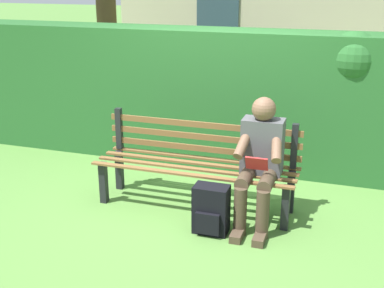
# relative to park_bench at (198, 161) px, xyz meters

# --- Properties ---
(ground) EXTENTS (60.00, 60.00, 0.00)m
(ground) POSITION_rel_park_bench_xyz_m (0.00, 0.08, -0.46)
(ground) COLOR #517F38
(park_bench) EXTENTS (2.00, 0.53, 0.89)m
(park_bench) POSITION_rel_park_bench_xyz_m (0.00, 0.00, 0.00)
(park_bench) COLOR black
(park_bench) RESTS_ON ground
(person_seated) EXTENTS (0.44, 0.73, 1.18)m
(person_seated) POSITION_rel_park_bench_xyz_m (-0.65, 0.18, 0.17)
(person_seated) COLOR #4C4C51
(person_seated) RESTS_ON ground
(hedge_backdrop) EXTENTS (6.02, 0.70, 1.66)m
(hedge_backdrop) POSITION_rel_park_bench_xyz_m (0.41, -1.26, 0.38)
(hedge_backdrop) COLOR #265B28
(hedge_backdrop) RESTS_ON ground
(backpack) EXTENTS (0.31, 0.26, 0.45)m
(backpack) POSITION_rel_park_bench_xyz_m (-0.29, 0.52, -0.24)
(backpack) COLOR black
(backpack) RESTS_ON ground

